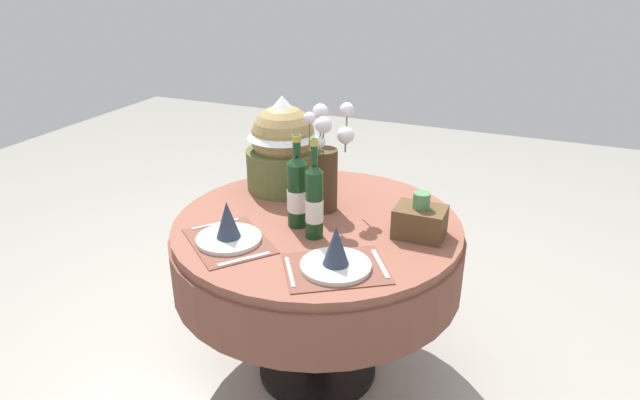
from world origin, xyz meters
The scene contains 9 objects.
ground centered at (0.00, 0.00, 0.00)m, with size 8.00×8.00×0.00m, color #9E998E.
dining_table centered at (0.00, 0.00, 0.59)m, with size 1.16×1.16×0.74m.
place_setting_left centered at (-0.23, -0.28, 0.78)m, with size 0.43×0.42×0.16m.
place_setting_right centered at (0.20, -0.31, 0.78)m, with size 0.43×0.40×0.16m.
flower_vase centered at (-0.02, 0.12, 0.93)m, with size 0.22×0.22×0.43m.
wine_bottle_left centered at (-0.06, -0.06, 0.88)m, with size 0.08×0.08×0.36m.
wine_bottle_centre centered at (0.04, -0.12, 0.88)m, with size 0.07×0.07×0.38m.
gift_tub_back_left centered at (-0.27, 0.26, 0.95)m, with size 0.33×0.33×0.42m.
woven_basket_side_right centered at (0.40, 0.03, 0.80)m, with size 0.19×0.14×0.17m.
Camera 1 is at (0.78, -1.83, 1.71)m, focal length 31.29 mm.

